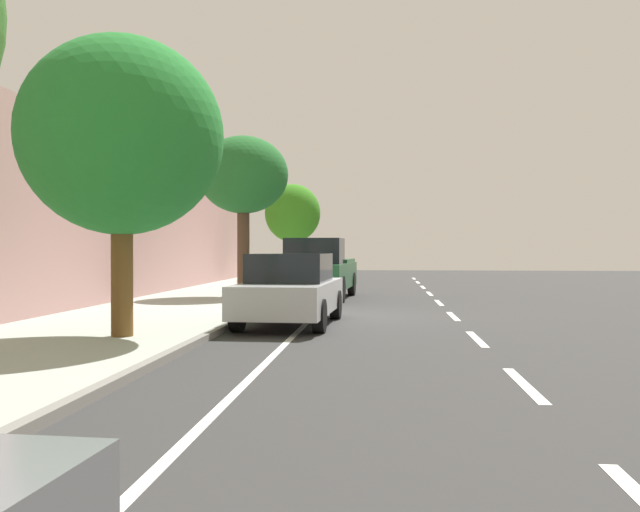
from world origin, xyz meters
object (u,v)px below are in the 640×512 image
(parked_sedan_silver_second, at_px, (291,290))
(bicycle_at_curb, at_px, (316,280))
(cyclist_with_backpack, at_px, (311,263))
(street_tree_near_cyclist, at_px, (293,214))
(parked_pickup_green_nearest, at_px, (319,271))
(street_tree_far_end, at_px, (122,137))
(street_tree_mid_block, at_px, (243,176))

(parked_sedan_silver_second, height_order, bicycle_at_curb, parked_sedan_silver_second)
(cyclist_with_backpack, height_order, street_tree_near_cyclist, street_tree_near_cyclist)
(bicycle_at_curb, bearing_deg, street_tree_near_cyclist, -74.85)
(parked_sedan_silver_second, relative_size, street_tree_near_cyclist, 0.95)
(cyclist_with_backpack, bearing_deg, parked_pickup_green_nearest, 98.13)
(parked_pickup_green_nearest, distance_m, street_tree_far_end, 11.41)
(street_tree_mid_block, bearing_deg, street_tree_near_cyclist, -90.00)
(street_tree_mid_block, distance_m, street_tree_far_end, 10.46)
(parked_pickup_green_nearest, bearing_deg, street_tree_mid_block, 9.49)
(bicycle_at_curb, distance_m, street_tree_near_cyclist, 7.48)
(bicycle_at_curb, bearing_deg, cyclist_with_backpack, -63.61)
(cyclist_with_backpack, xyz_separation_m, street_tree_mid_block, (1.57, 6.12, 2.89))
(street_tree_far_end, bearing_deg, street_tree_near_cyclist, -90.00)
(street_tree_near_cyclist, bearing_deg, street_tree_mid_block, 90.00)
(parked_sedan_silver_second, distance_m, bicycle_at_curb, 13.02)
(street_tree_near_cyclist, height_order, street_tree_far_end, street_tree_far_end)
(parked_pickup_green_nearest, bearing_deg, street_tree_near_cyclist, -78.66)
(parked_sedan_silver_second, bearing_deg, cyclist_with_backpack, -86.04)
(cyclist_with_backpack, relative_size, street_tree_near_cyclist, 0.37)
(parked_pickup_green_nearest, xyz_separation_m, street_tree_mid_block, (2.39, 0.40, 3.04))
(parked_pickup_green_nearest, distance_m, street_tree_near_cyclist, 12.37)
(street_tree_near_cyclist, height_order, street_tree_mid_block, street_tree_mid_block)
(parked_sedan_silver_second, bearing_deg, street_tree_far_end, 51.34)
(bicycle_at_curb, distance_m, street_tree_far_end, 16.52)
(cyclist_with_backpack, bearing_deg, bicycle_at_curb, 116.39)
(parked_pickup_green_nearest, bearing_deg, street_tree_far_end, 77.60)
(parked_sedan_silver_second, xyz_separation_m, street_tree_near_cyclist, (2.50, -19.62, 2.60))
(cyclist_with_backpack, xyz_separation_m, street_tree_far_end, (1.57, 16.57, 2.48))
(parked_sedan_silver_second, distance_m, cyclist_with_backpack, 13.48)
(parked_sedan_silver_second, xyz_separation_m, bicycle_at_curb, (0.71, -12.99, -0.38))
(street_tree_near_cyclist, bearing_deg, street_tree_far_end, 90.00)
(parked_pickup_green_nearest, distance_m, parked_sedan_silver_second, 7.72)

